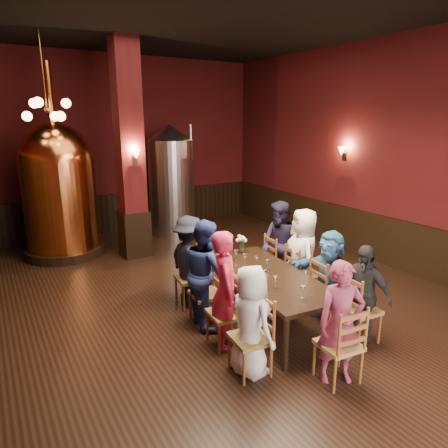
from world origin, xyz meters
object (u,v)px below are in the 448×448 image
dining_table (268,278)px  copper_kettle (60,189)px  person_0 (250,321)px  person_1 (226,290)px  rose_vase (242,241)px  steel_vessel (171,180)px  person_2 (206,273)px

dining_table → copper_kettle: bearing=118.7°
dining_table → person_0: 1.31m
person_1 → rose_vase: (1.07, 1.23, 0.16)m
steel_vessel → rose_vase: (-0.55, -4.09, -0.45)m
dining_table → rose_vase: 1.04m
person_1 → rose_vase: person_1 is taller
person_2 → rose_vase: person_2 is taller
dining_table → copper_kettle: (-2.00, 4.78, 0.79)m
dining_table → person_2: bearing=158.8°
person_0 → person_2: person_2 is taller
person_1 → copper_kettle: copper_kettle is taller
dining_table → person_1: person_1 is taller
rose_vase → person_2: bearing=-150.3°
steel_vessel → copper_kettle: bearing=-173.8°
dining_table → rose_vase: bearing=85.1°
copper_kettle → rose_vase: bearing=-60.0°
dining_table → steel_vessel: steel_vessel is taller
steel_vessel → person_1: bearing=-106.9°
person_2 → copper_kettle: bearing=23.5°
steel_vessel → rose_vase: steel_vessel is taller
person_2 → copper_kettle: size_ratio=0.39×
person_0 → steel_vessel: size_ratio=0.48×
rose_vase → person_0: bearing=-121.0°
person_1 → copper_kettle: bearing=40.2°
copper_kettle → rose_vase: (2.19, -3.79, -0.52)m
person_1 → person_2: 0.66m
steel_vessel → person_0: bearing=-105.8°
person_1 → steel_vessel: 5.59m
person_2 → person_1: bearing=-177.7°
person_0 → rose_vase: (1.14, 1.89, 0.28)m
steel_vessel → rose_vase: 4.15m
person_2 → copper_kettle: 4.58m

